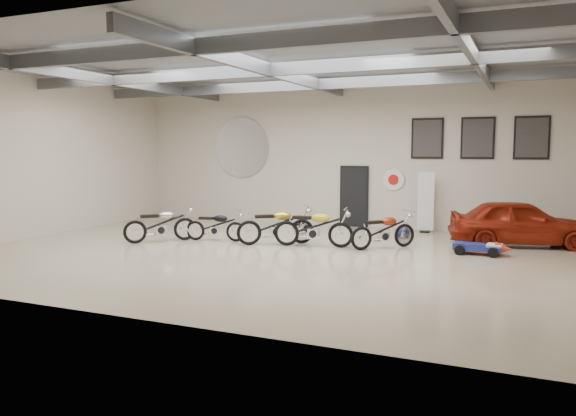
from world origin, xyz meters
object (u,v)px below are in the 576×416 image
at_px(motorcycle_silver, 160,224).
at_px(vintage_car, 520,223).
at_px(motorcycle_red, 383,230).
at_px(motorcycle_black, 215,225).
at_px(go_kart, 483,245).
at_px(motorcycle_gold, 276,225).
at_px(motorcycle_yellow, 313,227).
at_px(banner_stand, 426,203).

relative_size(motorcycle_silver, vintage_car, 0.54).
bearing_deg(motorcycle_red, motorcycle_black, 141.11).
bearing_deg(vintage_car, go_kart, 142.90).
distance_m(go_kart, vintage_car, 2.15).
height_order(motorcycle_silver, motorcycle_gold, motorcycle_gold).
distance_m(motorcycle_red, vintage_car, 4.01).
bearing_deg(vintage_car, motorcycle_yellow, 101.85).
xyz_separation_m(motorcycle_silver, vintage_car, (9.80, 3.55, 0.12)).
bearing_deg(go_kart, motorcycle_gold, -171.02).
bearing_deg(motorcycle_red, vintage_car, -17.29).
distance_m(motorcycle_black, motorcycle_gold, 1.93).
distance_m(banner_stand, vintage_car, 3.30).
distance_m(banner_stand, motorcycle_yellow, 4.71).
xyz_separation_m(motorcycle_silver, motorcycle_red, (6.34, 1.54, -0.02)).
xyz_separation_m(motorcycle_gold, motorcycle_yellow, (1.14, 0.07, -0.00)).
distance_m(motorcycle_silver, motorcycle_yellow, 4.58).
distance_m(motorcycle_black, motorcycle_red, 4.99).
relative_size(motorcycle_black, motorcycle_yellow, 0.83).
relative_size(motorcycle_silver, go_kart, 1.43).
bearing_deg(motorcycle_yellow, motorcycle_gold, 171.88).
xyz_separation_m(banner_stand, motorcycle_silver, (-6.88, -5.05, -0.43)).
distance_m(motorcycle_silver, motorcycle_black, 1.62).
xyz_separation_m(motorcycle_black, motorcycle_yellow, (3.06, 0.23, 0.10)).
xyz_separation_m(banner_stand, motorcycle_red, (-0.54, -3.51, -0.45)).
relative_size(motorcycle_silver, motorcycle_red, 1.05).
distance_m(motorcycle_silver, motorcycle_red, 6.53).
distance_m(banner_stand, motorcycle_gold, 5.43).
bearing_deg(motorcycle_gold, banner_stand, 14.45).
relative_size(motorcycle_yellow, go_kart, 1.50).
bearing_deg(motorcycle_black, motorcycle_red, -2.67).
bearing_deg(motorcycle_black, banner_stand, 26.59).
bearing_deg(motorcycle_red, motorcycle_gold, 143.43).
height_order(motorcycle_silver, go_kart, motorcycle_silver).
distance_m(motorcycle_gold, motorcycle_yellow, 1.14).
height_order(banner_stand, motorcycle_gold, banner_stand).
relative_size(banner_stand, motorcycle_yellow, 0.89).
bearing_deg(vintage_car, motorcycle_black, 94.72).
distance_m(motorcycle_yellow, vintage_car, 5.91).
bearing_deg(motorcycle_black, motorcycle_silver, -161.39).
bearing_deg(motorcycle_gold, motorcycle_silver, 161.71).
bearing_deg(motorcycle_silver, motorcycle_yellow, -35.02).
xyz_separation_m(motorcycle_red, vintage_car, (3.46, 2.01, 0.14)).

